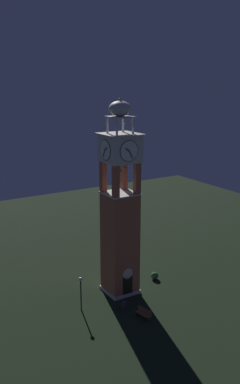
{
  "coord_description": "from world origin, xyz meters",
  "views": [
    {
      "loc": [
        -20.8,
        -34.09,
        21.21
      ],
      "look_at": [
        0.0,
        0.0,
        10.62
      ],
      "focal_mm": 39.75,
      "sensor_mm": 36.0,
      "label": 1
    }
  ],
  "objects_px": {
    "clock_tower": "(120,216)",
    "trash_bin": "(124,305)",
    "lamp_post": "(81,287)",
    "park_bench": "(144,313)"
  },
  "relations": [
    {
      "from": "clock_tower",
      "to": "trash_bin",
      "type": "height_order",
      "value": "clock_tower"
    },
    {
      "from": "lamp_post",
      "to": "trash_bin",
      "type": "height_order",
      "value": "lamp_post"
    },
    {
      "from": "clock_tower",
      "to": "park_bench",
      "type": "bearing_deg",
      "value": -98.69
    },
    {
      "from": "lamp_post",
      "to": "clock_tower",
      "type": "bearing_deg",
      "value": 14.09
    },
    {
      "from": "park_bench",
      "to": "lamp_post",
      "type": "height_order",
      "value": "lamp_post"
    },
    {
      "from": "park_bench",
      "to": "clock_tower",
      "type": "bearing_deg",
      "value": 81.31
    },
    {
      "from": "clock_tower",
      "to": "lamp_post",
      "type": "xyz_separation_m",
      "value": [
        -5.1,
        -1.28,
        -5.79
      ]
    },
    {
      "from": "clock_tower",
      "to": "trash_bin",
      "type": "distance_m",
      "value": 8.59
    },
    {
      "from": "trash_bin",
      "to": "park_bench",
      "type": "bearing_deg",
      "value": -72.87
    },
    {
      "from": "clock_tower",
      "to": "trash_bin",
      "type": "bearing_deg",
      "value": -115.03
    }
  ]
}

